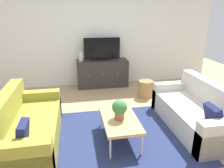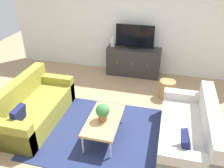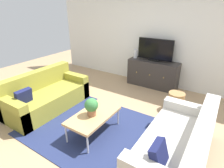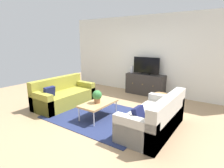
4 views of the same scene
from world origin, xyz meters
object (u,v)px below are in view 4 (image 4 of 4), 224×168
at_px(couch_left_side, 63,96).
at_px(potted_plant, 97,96).
at_px(flat_screen_tv, 146,66).
at_px(glass_vase, 132,69).
at_px(tv_console, 145,84).
at_px(coffee_table, 98,104).
at_px(couch_right_side, 156,119).
at_px(wicker_basket, 160,100).

distance_m(couch_left_side, potted_plant, 1.47).
height_order(flat_screen_tv, glass_vase, flat_screen_tv).
height_order(tv_console, flat_screen_tv, flat_screen_tv).
distance_m(couch_left_side, coffee_table, 1.45).
xyz_separation_m(couch_right_side, tv_console, (-1.34, 2.37, 0.09)).
distance_m(couch_left_side, flat_screen_tv, 2.93).
xyz_separation_m(couch_left_side, wicker_basket, (2.43, 1.45, -0.07)).
relative_size(coffee_table, glass_vase, 3.99).
height_order(coffee_table, wicker_basket, wicker_basket).
xyz_separation_m(couch_right_side, flat_screen_tv, (-1.34, 2.39, 0.74)).
relative_size(glass_vase, wicker_basket, 0.61).
bearing_deg(potted_plant, couch_left_side, 173.62).
relative_size(couch_right_side, flat_screen_tv, 1.88).
height_order(couch_left_side, flat_screen_tv, flat_screen_tv).
height_order(potted_plant, flat_screen_tv, flat_screen_tv).
relative_size(tv_console, flat_screen_tv, 1.43).
height_order(coffee_table, flat_screen_tv, flat_screen_tv).
height_order(coffee_table, potted_plant, potted_plant).
xyz_separation_m(couch_left_side, flat_screen_tv, (1.52, 2.39, 0.74)).
relative_size(couch_left_side, potted_plant, 5.66).
xyz_separation_m(coffee_table, tv_console, (0.08, 2.50, 0.00)).
height_order(glass_vase, wicker_basket, glass_vase).
xyz_separation_m(couch_left_side, tv_console, (1.52, 2.37, 0.09)).
xyz_separation_m(glass_vase, wicker_basket, (1.45, -0.93, -0.64)).
bearing_deg(couch_right_side, flat_screen_tv, 119.28).
bearing_deg(glass_vase, couch_right_side, -51.42).
bearing_deg(potted_plant, glass_vase, 100.31).
relative_size(couch_left_side, wicker_basket, 4.40).
xyz_separation_m(potted_plant, tv_console, (0.09, 2.54, -0.20)).
bearing_deg(coffee_table, potted_plant, -108.53).
xyz_separation_m(couch_right_side, wicker_basket, (-0.44, 1.45, -0.07)).
height_order(couch_left_side, couch_right_side, same).
relative_size(flat_screen_tv, wicker_basket, 2.34).
height_order(couch_right_side, tv_console, couch_right_side).
relative_size(couch_left_side, tv_console, 1.31).
height_order(couch_right_side, glass_vase, glass_vase).
height_order(couch_right_side, wicker_basket, couch_right_side).
distance_m(glass_vase, wicker_basket, 1.84).
height_order(coffee_table, tv_console, tv_console).
distance_m(potted_plant, flat_screen_tv, 2.60).
xyz_separation_m(flat_screen_tv, wicker_basket, (0.90, -0.95, -0.81)).
bearing_deg(glass_vase, flat_screen_tv, 2.08).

